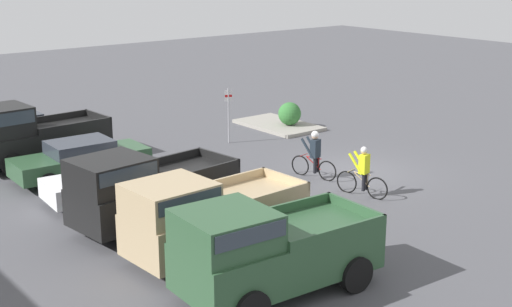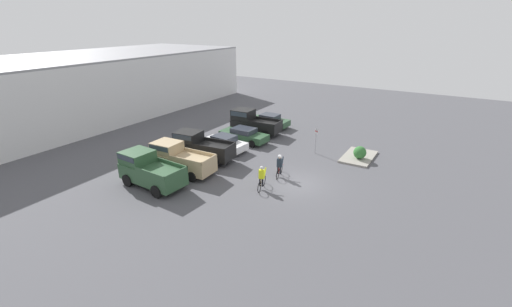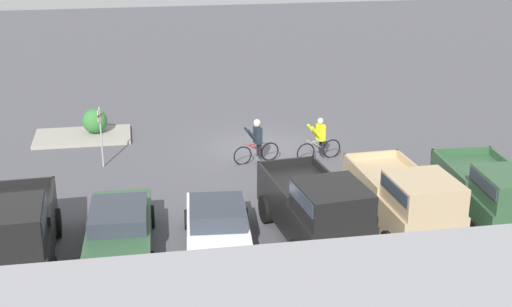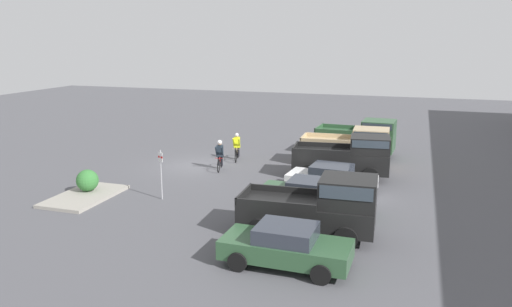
{
  "view_description": "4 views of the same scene",
  "coord_description": "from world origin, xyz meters",
  "px_view_note": "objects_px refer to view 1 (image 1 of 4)",
  "views": [
    {
      "loc": [
        -17.24,
        18.43,
        7.68
      ],
      "look_at": [
        0.83,
        3.92,
        1.2
      ],
      "focal_mm": 50.0,
      "sensor_mm": 36.0,
      "label": 1
    },
    {
      "loc": [
        -20.54,
        -8.82,
        10.91
      ],
      "look_at": [
        0.83,
        3.92,
        1.2
      ],
      "focal_mm": 24.0,
      "sensor_mm": 36.0,
      "label": 2
    },
    {
      "loc": [
        4.94,
        26.92,
        9.7
      ],
      "look_at": [
        0.83,
        3.92,
        1.2
      ],
      "focal_mm": 50.0,
      "sensor_mm": 36.0,
      "label": 3
    },
    {
      "loc": [
        25.87,
        12.1,
        7.33
      ],
      "look_at": [
        0.83,
        3.92,
        1.2
      ],
      "focal_mm": 35.0,
      "sensor_mm": 36.0,
      "label": 4
    }
  ],
  "objects_px": {
    "sedan_0": "(111,180)",
    "shrub": "(290,114)",
    "pickup_truck_2": "(144,189)",
    "pickup_truck_3": "(27,134)",
    "cyclist_0": "(314,154)",
    "pickup_truck_0": "(266,249)",
    "sedan_1": "(81,159)",
    "cyclist_1": "(363,172)",
    "sedan_2": "(16,130)",
    "pickup_truck_1": "(206,215)",
    "fire_lane_sign": "(229,110)"
  },
  "relations": [
    {
      "from": "pickup_truck_2",
      "to": "shrub",
      "type": "distance_m",
      "value": 13.29
    },
    {
      "from": "sedan_2",
      "to": "shrub",
      "type": "height_order",
      "value": "sedan_2"
    },
    {
      "from": "fire_lane_sign",
      "to": "cyclist_1",
      "type": "bearing_deg",
      "value": 175.36
    },
    {
      "from": "sedan_0",
      "to": "sedan_1",
      "type": "distance_m",
      "value": 2.81
    },
    {
      "from": "pickup_truck_0",
      "to": "sedan_1",
      "type": "height_order",
      "value": "pickup_truck_0"
    },
    {
      "from": "pickup_truck_2",
      "to": "cyclist_0",
      "type": "bearing_deg",
      "value": -86.22
    },
    {
      "from": "sedan_0",
      "to": "cyclist_0",
      "type": "height_order",
      "value": "cyclist_0"
    },
    {
      "from": "pickup_truck_3",
      "to": "shrub",
      "type": "xyz_separation_m",
      "value": [
        -1.73,
        -11.6,
        -0.54
      ]
    },
    {
      "from": "sedan_0",
      "to": "fire_lane_sign",
      "type": "height_order",
      "value": "fire_lane_sign"
    },
    {
      "from": "sedan_2",
      "to": "shrub",
      "type": "xyz_separation_m",
      "value": [
        -4.56,
        -11.01,
        -0.03
      ]
    },
    {
      "from": "pickup_truck_2",
      "to": "pickup_truck_1",
      "type": "bearing_deg",
      "value": -175.42
    },
    {
      "from": "cyclist_0",
      "to": "fire_lane_sign",
      "type": "xyz_separation_m",
      "value": [
        5.82,
        -0.55,
        0.54
      ]
    },
    {
      "from": "pickup_truck_0",
      "to": "fire_lane_sign",
      "type": "distance_m",
      "value": 14.14
    },
    {
      "from": "pickup_truck_2",
      "to": "fire_lane_sign",
      "type": "bearing_deg",
      "value": -50.81
    },
    {
      "from": "pickup_truck_3",
      "to": "cyclist_0",
      "type": "bearing_deg",
      "value": -137.46
    },
    {
      "from": "pickup_truck_0",
      "to": "cyclist_1",
      "type": "distance_m",
      "value": 7.93
    },
    {
      "from": "cyclist_0",
      "to": "pickup_truck_1",
      "type": "bearing_deg",
      "value": 115.06
    },
    {
      "from": "pickup_truck_0",
      "to": "sedan_1",
      "type": "relative_size",
      "value": 1.03
    },
    {
      "from": "pickup_truck_0",
      "to": "sedan_0",
      "type": "distance_m",
      "value": 8.41
    },
    {
      "from": "pickup_truck_2",
      "to": "pickup_truck_3",
      "type": "xyz_separation_m",
      "value": [
        8.42,
        0.12,
        0.02
      ]
    },
    {
      "from": "sedan_0",
      "to": "sedan_2",
      "type": "bearing_deg",
      "value": -0.38
    },
    {
      "from": "sedan_1",
      "to": "cyclist_0",
      "type": "bearing_deg",
      "value": -128.6
    },
    {
      "from": "pickup_truck_1",
      "to": "sedan_0",
      "type": "xyz_separation_m",
      "value": [
        5.62,
        -0.19,
        -0.46
      ]
    },
    {
      "from": "sedan_0",
      "to": "sedan_2",
      "type": "height_order",
      "value": "sedan_2"
    },
    {
      "from": "pickup_truck_1",
      "to": "pickup_truck_2",
      "type": "height_order",
      "value": "pickup_truck_2"
    },
    {
      "from": "sedan_0",
      "to": "shrub",
      "type": "xyz_separation_m",
      "value": [
        3.84,
        -11.06,
        -0.01
      ]
    },
    {
      "from": "cyclist_0",
      "to": "cyclist_1",
      "type": "bearing_deg",
      "value": 177.1
    },
    {
      "from": "sedan_1",
      "to": "sedan_0",
      "type": "bearing_deg",
      "value": 174.29
    },
    {
      "from": "shrub",
      "to": "fire_lane_sign",
      "type": "bearing_deg",
      "value": 96.01
    },
    {
      "from": "pickup_truck_1",
      "to": "pickup_truck_2",
      "type": "relative_size",
      "value": 0.98
    },
    {
      "from": "sedan_1",
      "to": "sedan_2",
      "type": "relative_size",
      "value": 1.13
    },
    {
      "from": "pickup_truck_3",
      "to": "pickup_truck_0",
      "type": "bearing_deg",
      "value": -179.62
    },
    {
      "from": "cyclist_0",
      "to": "shrub",
      "type": "bearing_deg",
      "value": -34.74
    },
    {
      "from": "sedan_0",
      "to": "cyclist_1",
      "type": "bearing_deg",
      "value": -125.97
    },
    {
      "from": "sedan_0",
      "to": "cyclist_0",
      "type": "relative_size",
      "value": 2.34
    },
    {
      "from": "sedan_2",
      "to": "fire_lane_sign",
      "type": "xyz_separation_m",
      "value": [
        -4.95,
        -7.25,
        0.71
      ]
    },
    {
      "from": "pickup_truck_2",
      "to": "sedan_0",
      "type": "relative_size",
      "value": 1.19
    },
    {
      "from": "pickup_truck_2",
      "to": "pickup_truck_3",
      "type": "relative_size",
      "value": 1.01
    },
    {
      "from": "sedan_0",
      "to": "fire_lane_sign",
      "type": "relative_size",
      "value": 1.85
    },
    {
      "from": "pickup_truck_3",
      "to": "pickup_truck_2",
      "type": "bearing_deg",
      "value": -179.16
    },
    {
      "from": "sedan_0",
      "to": "sedan_1",
      "type": "height_order",
      "value": "sedan_0"
    },
    {
      "from": "sedan_0",
      "to": "shrub",
      "type": "height_order",
      "value": "sedan_0"
    },
    {
      "from": "pickup_truck_1",
      "to": "shrub",
      "type": "bearing_deg",
      "value": -49.95
    },
    {
      "from": "sedan_0",
      "to": "pickup_truck_3",
      "type": "relative_size",
      "value": 0.84
    },
    {
      "from": "pickup_truck_2",
      "to": "sedan_1",
      "type": "bearing_deg",
      "value": -7.0
    },
    {
      "from": "cyclist_1",
      "to": "shrub",
      "type": "relative_size",
      "value": 1.78
    },
    {
      "from": "sedan_2",
      "to": "pickup_truck_2",
      "type": "bearing_deg",
      "value": 177.62
    },
    {
      "from": "cyclist_0",
      "to": "shrub",
      "type": "relative_size",
      "value": 1.76
    },
    {
      "from": "pickup_truck_3",
      "to": "fire_lane_sign",
      "type": "relative_size",
      "value": 2.19
    },
    {
      "from": "pickup_truck_3",
      "to": "cyclist_0",
      "type": "xyz_separation_m",
      "value": [
        -7.95,
        -7.29,
        -0.34
      ]
    }
  ]
}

